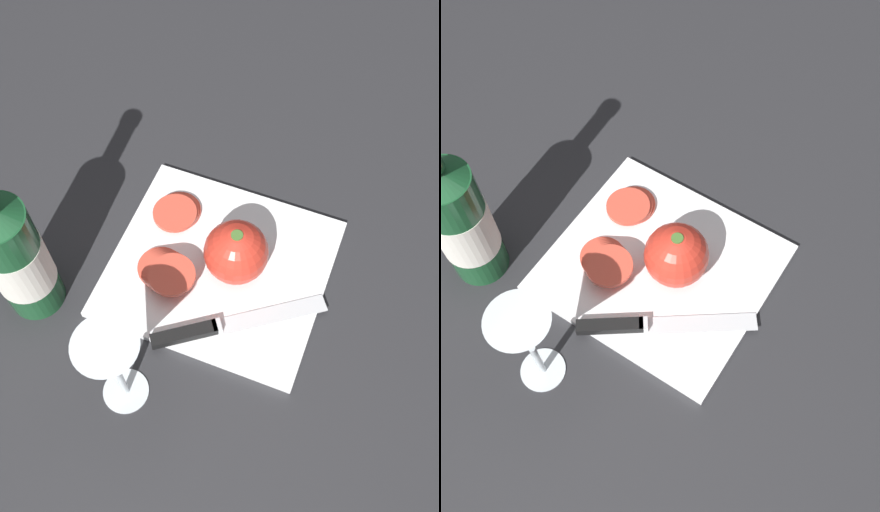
{
  "view_description": "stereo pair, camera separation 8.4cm",
  "coord_description": "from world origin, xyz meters",
  "views": [
    {
      "loc": [
        -0.07,
        0.4,
        0.77
      ],
      "look_at": [
        0.07,
        0.02,
        0.04
      ],
      "focal_mm": 42.0,
      "sensor_mm": 36.0,
      "label": 1
    },
    {
      "loc": [
        -0.15,
        0.36,
        0.77
      ],
      "look_at": [
        0.07,
        0.02,
        0.04
      ],
      "focal_mm": 42.0,
      "sensor_mm": 36.0,
      "label": 2
    }
  ],
  "objects": [
    {
      "name": "whole_tomato",
      "position": [
        0.05,
        0.01,
        0.06
      ],
      "size": [
        0.09,
        0.09,
        0.09
      ],
      "color": "red",
      "rests_on": "cutting_board"
    },
    {
      "name": "knife",
      "position": [
        0.05,
        0.12,
        0.02
      ],
      "size": [
        0.21,
        0.16,
        0.01
      ],
      "rotation": [
        0.0,
        0.0,
        3.76
      ],
      "color": "silver",
      "rests_on": "cutting_board"
    },
    {
      "name": "ground_plane",
      "position": [
        0.0,
        0.0,
        0.0
      ],
      "size": [
        3.0,
        3.0,
        0.0
      ],
      "primitive_type": "plane",
      "color": "#28282B"
    },
    {
      "name": "tomato_slice_stack_near",
      "position": [
        0.14,
        0.06,
        0.03
      ],
      "size": [
        0.09,
        0.08,
        0.04
      ],
      "color": "#DB4C38",
      "rests_on": "cutting_board"
    },
    {
      "name": "cutting_board",
      "position": [
        0.07,
        0.02,
        0.01
      ],
      "size": [
        0.31,
        0.28,
        0.01
      ],
      "color": "white",
      "rests_on": "ground_plane"
    },
    {
      "name": "wine_glass",
      "position": [
        0.12,
        0.23,
        0.12
      ],
      "size": [
        0.08,
        0.08,
        0.17
      ],
      "color": "silver",
      "rests_on": "ground_plane"
    },
    {
      "name": "tomato_slice_stack_far",
      "position": [
        0.17,
        -0.04,
        0.02
      ],
      "size": [
        0.07,
        0.08,
        0.02
      ],
      "color": "#DB4C38",
      "rests_on": "cutting_board"
    },
    {
      "name": "wine_bottle",
      "position": [
        0.3,
        0.15,
        0.12
      ],
      "size": [
        0.08,
        0.08,
        0.32
      ],
      "color": "#194C28",
      "rests_on": "ground_plane"
    }
  ]
}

